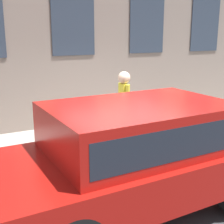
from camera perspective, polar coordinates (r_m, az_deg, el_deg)
ground_plane at (r=6.76m, az=2.97°, el=-9.49°), size 80.00×80.00×0.00m
sidewalk at (r=7.92m, az=-2.57°, el=-5.26°), size 2.90×60.00×0.17m
fire_hydrant at (r=6.62m, az=-2.34°, el=-4.49°), size 0.33×0.44×0.84m
person at (r=7.10m, az=2.18°, el=1.89°), size 0.42×0.28×1.73m
parked_truck_red_near at (r=4.81m, az=4.35°, el=-6.77°), size 2.08×4.40×1.70m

